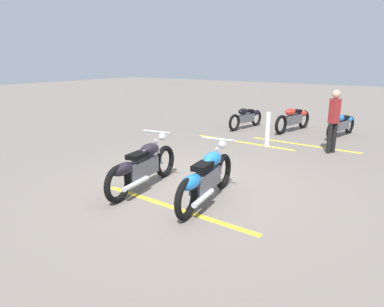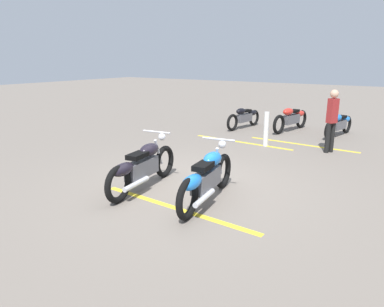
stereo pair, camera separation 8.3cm
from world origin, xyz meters
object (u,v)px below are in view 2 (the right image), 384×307
at_px(motorcycle_row_far_left, 340,124).
at_px(bystander_near_row, 332,118).
at_px(motorcycle_bright_foreground, 206,178).
at_px(motorcycle_dark_foreground, 142,166).
at_px(motorcycle_row_left, 292,118).
at_px(bollard_post, 266,129).
at_px(motorcycle_row_center, 245,117).

relative_size(motorcycle_row_far_left, bystander_near_row, 1.16).
xyz_separation_m(motorcycle_row_far_left, bystander_near_row, (-2.31, -0.23, 0.53)).
distance_m(motorcycle_bright_foreground, bystander_near_row, 4.85).
bearing_deg(motorcycle_dark_foreground, motorcycle_row_left, -11.24).
xyz_separation_m(motorcycle_dark_foreground, motorcycle_row_left, (7.16, -0.53, -0.02)).
height_order(motorcycle_bright_foreground, bollard_post, motorcycle_bright_foreground).
relative_size(motorcycle_row_far_left, bollard_post, 1.97).
distance_m(motorcycle_row_center, bollard_post, 2.73).
distance_m(motorcycle_row_left, bystander_near_row, 2.97).
distance_m(motorcycle_bright_foreground, motorcycle_row_left, 7.10).
distance_m(motorcycle_dark_foreground, motorcycle_row_far_left, 7.45).
bearing_deg(motorcycle_row_left, motorcycle_dark_foreground, 7.00).
bearing_deg(motorcycle_row_far_left, motorcycle_row_left, -79.31).
height_order(motorcycle_bright_foreground, motorcycle_dark_foreground, same).
xyz_separation_m(motorcycle_bright_foreground, bollard_post, (4.47, 0.72, 0.03)).
bearing_deg(motorcycle_row_center, motorcycle_row_left, 114.11).
xyz_separation_m(motorcycle_row_center, bollard_post, (-2.15, -1.68, 0.09)).
relative_size(motorcycle_bright_foreground, motorcycle_row_center, 1.14).
xyz_separation_m(motorcycle_dark_foreground, motorcycle_row_far_left, (7.15, -2.09, -0.06)).
bearing_deg(motorcycle_row_center, bystander_near_row, 69.47).
height_order(motorcycle_dark_foreground, bollard_post, motorcycle_dark_foreground).
height_order(motorcycle_row_center, bollard_post, bollard_post).
xyz_separation_m(bystander_near_row, bollard_post, (-0.26, 1.68, -0.44)).
distance_m(motorcycle_row_left, motorcycle_row_center, 1.63).
xyz_separation_m(motorcycle_row_left, motorcycle_row_center, (-0.43, 1.57, -0.04)).
xyz_separation_m(motorcycle_row_far_left, bollard_post, (-2.58, 1.46, 0.09)).
height_order(motorcycle_bright_foreground, motorcycle_row_far_left, motorcycle_bright_foreground).
height_order(motorcycle_row_far_left, bollard_post, bollard_post).
height_order(motorcycle_dark_foreground, bystander_near_row, bystander_near_row).
height_order(motorcycle_bright_foreground, motorcycle_row_left, motorcycle_bright_foreground).
bearing_deg(bystander_near_row, motorcycle_row_left, -21.78).
relative_size(motorcycle_row_left, motorcycle_row_center, 1.10).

